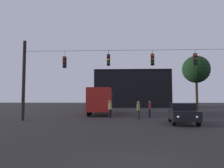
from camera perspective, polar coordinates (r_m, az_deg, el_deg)
name	(u,v)px	position (r m, az deg, el deg)	size (l,w,h in m)	color
ground_plane	(126,112)	(30.54, 3.54, -7.35)	(168.00, 168.00, 0.00)	black
overhead_signal_span	(128,74)	(18.43, 4.17, 2.59)	(18.05, 0.44, 6.86)	black
city_bus	(101,99)	(27.27, -2.76, -3.83)	(2.94, 11.09, 3.00)	#B21E19
car_near_right	(183,113)	(17.08, 17.90, -7.14)	(2.29, 4.48, 1.52)	black
pedestrian_crossing_left	(138,109)	(19.95, 6.91, -6.52)	(0.25, 0.37, 1.61)	black
pedestrian_crossing_center	(110,108)	(20.69, -0.54, -6.28)	(0.34, 0.42, 1.70)	black
pedestrian_crossing_right	(150,108)	(22.14, 9.77, -6.21)	(0.24, 0.36, 1.62)	black
corner_building	(132,90)	(52.19, 5.12, -1.45)	(16.42, 12.20, 8.19)	black
tree_left_silhouette	(196,70)	(37.60, 21.08, 3.54)	(4.37, 4.37, 8.77)	#2D2116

